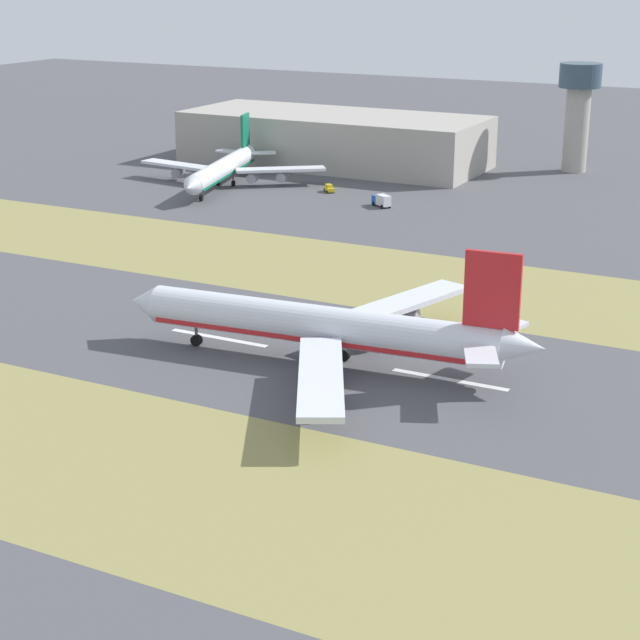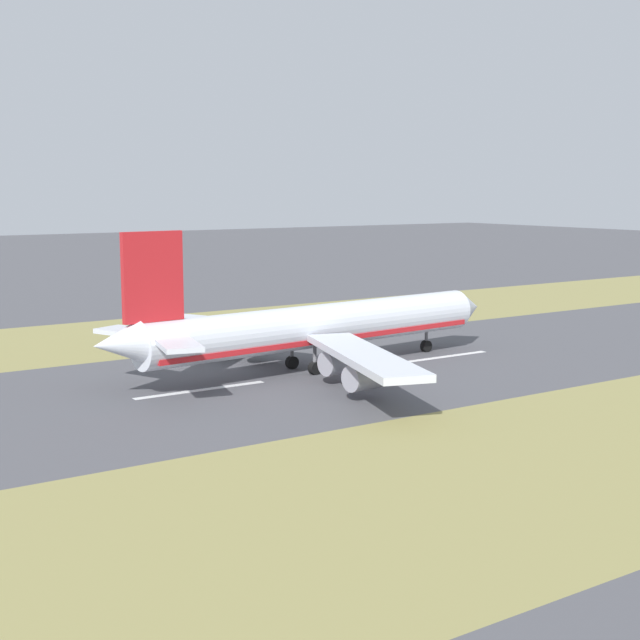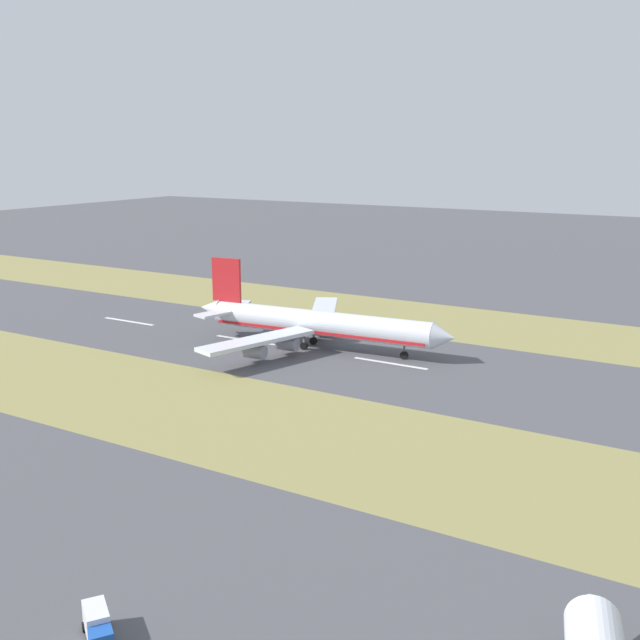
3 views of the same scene
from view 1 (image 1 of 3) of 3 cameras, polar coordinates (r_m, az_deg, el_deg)
name	(u,v)px [view 1 (image 1 of 3)]	position (r m, az deg, el deg)	size (l,w,h in m)	color
ground_plane	(344,360)	(164.38, 1.28, -2.17)	(800.00, 800.00, 0.00)	#4C4C51
grass_median_west	(177,480)	(128.85, -7.66, -8.46)	(40.00, 600.00, 0.01)	olive
grass_median_east	(448,286)	(203.69, 6.85, 1.83)	(40.00, 600.00, 0.01)	olive
centreline_dash_mid	(450,380)	(158.08, 6.94, -3.17)	(1.20, 18.00, 0.01)	silver
centreline_dash_far	(219,338)	(174.87, -5.41, -0.95)	(1.20, 18.00, 0.01)	silver
airplane_main_jet	(332,328)	(160.42, 0.63, -0.41)	(63.87, 67.22, 20.20)	silver
terminal_building	(334,139)	(325.25, 0.75, 9.61)	(36.00, 90.02, 15.12)	#A39E93
control_tower	(578,105)	(321.13, 13.61, 11.07)	(12.00, 12.00, 30.94)	#A39E93
airplane_parked_apron	(224,168)	(293.98, -5.13, 8.08)	(55.58, 52.12, 16.94)	silver
service_truck	(382,200)	(268.76, 3.31, 6.40)	(5.23, 6.18, 3.10)	#1E51B2
apron_car	(329,188)	(286.16, 0.49, 7.04)	(4.45, 4.31, 2.03)	gold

